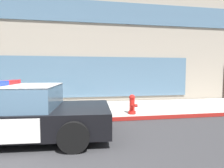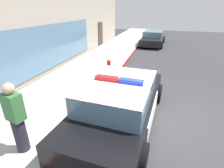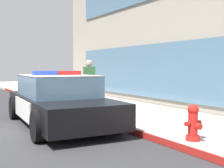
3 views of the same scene
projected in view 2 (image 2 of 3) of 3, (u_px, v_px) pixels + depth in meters
The scene contains 7 objects.
ground at pixel (164, 113), 5.77m from camera, with size 48.00×48.00×0.00m, color #303033.
sidewalk at pixel (57, 96), 6.78m from camera, with size 48.00×3.27×0.15m, color #B2ADA3.
curb_red_paint at pixel (96, 101), 6.36m from camera, with size 28.80×0.04×0.14m, color maroon.
police_cruiser at pixel (120, 102), 5.11m from camera, with size 4.96×2.38×1.49m.
fire_hydrant at pixel (109, 67), 8.71m from camera, with size 0.34×0.39×0.73m.
car_down_street at pixel (153, 38), 16.14m from camera, with size 4.63×2.18×1.29m.
pedestrian_on_sidewalk at pixel (16, 119), 3.77m from camera, with size 0.34×0.45×1.71m.
Camera 2 is at (-5.17, 0.30, 3.23)m, focal length 27.75 mm.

